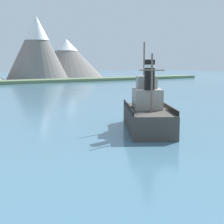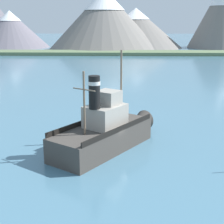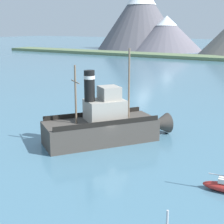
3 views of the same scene
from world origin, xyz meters
The scene contains 2 objects.
ground_plane centered at (0.00, 0.00, 0.00)m, with size 600.00×600.00×0.00m, color #477289.
old_tugboat centered at (-0.86, 0.81, 1.83)m, with size 10.95×13.77×9.90m.
Camera 3 is at (18.64, -28.70, 12.17)m, focal length 55.00 mm.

